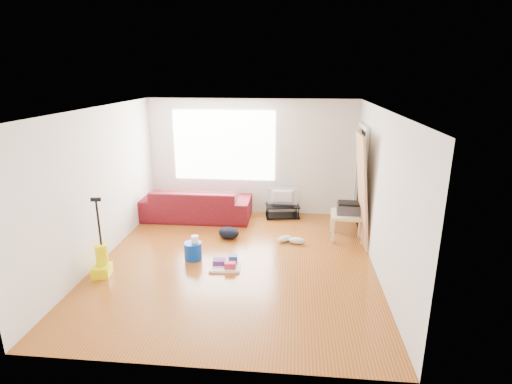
# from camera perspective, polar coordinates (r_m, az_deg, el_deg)

# --- Properties ---
(room) EXTENTS (4.51, 5.01, 2.51)m
(room) POSITION_cam_1_polar(r_m,az_deg,el_deg) (6.42, -2.22, 0.70)
(room) COLOR brown
(room) RESTS_ON ground
(sofa) EXTENTS (2.33, 0.91, 0.68)m
(sofa) POSITION_cam_1_polar(r_m,az_deg,el_deg) (8.72, -8.48, -3.74)
(sofa) COLOR #3F0911
(sofa) RESTS_ON ground
(tv_stand) EXTENTS (0.77, 0.51, 0.27)m
(tv_stand) POSITION_cam_1_polar(r_m,az_deg,el_deg) (8.68, 3.78, -2.67)
(tv_stand) COLOR black
(tv_stand) RESTS_ON ground
(tv) EXTENTS (0.64, 0.08, 0.37)m
(tv) POSITION_cam_1_polar(r_m,az_deg,el_deg) (8.58, 3.82, -0.71)
(tv) COLOR black
(tv) RESTS_ON tv_stand
(side_table) EXTENTS (0.63, 0.63, 0.49)m
(side_table) POSITION_cam_1_polar(r_m,az_deg,el_deg) (7.69, 12.96, -3.55)
(side_table) COLOR tan
(side_table) RESTS_ON ground
(printer) EXTENTS (0.44, 0.34, 0.22)m
(printer) POSITION_cam_1_polar(r_m,az_deg,el_deg) (7.63, 13.05, -2.25)
(printer) COLOR #2F2F39
(printer) RESTS_ON side_table
(bucket) EXTENTS (0.33, 0.33, 0.29)m
(bucket) POSITION_cam_1_polar(r_m,az_deg,el_deg) (6.92, -8.94, -9.40)
(bucket) COLOR #0637A7
(bucket) RESTS_ON ground
(toilet_paper) EXTENTS (0.12, 0.12, 0.11)m
(toilet_paper) POSITION_cam_1_polar(r_m,az_deg,el_deg) (6.85, -8.69, -7.80)
(toilet_paper) COLOR white
(toilet_paper) RESTS_ON bucket
(cleaning_tray) EXTENTS (0.52, 0.43, 0.18)m
(cleaning_tray) POSITION_cam_1_polar(r_m,az_deg,el_deg) (6.56, -4.31, -10.26)
(cleaning_tray) COLOR white
(cleaning_tray) RESTS_ON ground
(backpack) EXTENTS (0.48, 0.42, 0.22)m
(backpack) POSITION_cam_1_polar(r_m,az_deg,el_deg) (7.65, -3.90, -6.59)
(backpack) COLOR black
(backpack) RESTS_ON ground
(sneakers) EXTENTS (0.54, 0.27, 0.12)m
(sneakers) POSITION_cam_1_polar(r_m,az_deg,el_deg) (7.44, 5.02, -6.81)
(sneakers) COLOR silver
(sneakers) RESTS_ON ground
(vacuum) EXTENTS (0.31, 0.34, 1.24)m
(vacuum) POSITION_cam_1_polar(r_m,az_deg,el_deg) (6.69, -21.19, -9.21)
(vacuum) COLOR #F3E800
(vacuum) RESTS_ON ground
(door_panel) EXTENTS (0.25, 0.81, 2.03)m
(door_panel) POSITION_cam_1_polar(r_m,az_deg,el_deg) (7.62, 14.36, -7.22)
(door_panel) COLOR tan
(door_panel) RESTS_ON ground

